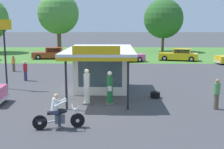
{
  "coord_description": "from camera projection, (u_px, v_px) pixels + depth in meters",
  "views": [
    {
      "loc": [
        1.31,
        -15.57,
        4.56
      ],
      "look_at": [
        1.06,
        2.6,
        1.4
      ],
      "focal_mm": 46.79,
      "sensor_mm": 36.0,
      "label": 1
    }
  ],
  "objects": [
    {
      "name": "bystander_strolling_foreground",
      "position": [
        217.0,
        93.0,
        15.65
      ],
      "size": [
        0.34,
        0.34,
        1.67
      ],
      "color": "brown",
      "rests_on": "ground"
    },
    {
      "name": "motorcycle_with_rider",
      "position": [
        58.0,
        114.0,
        12.79
      ],
      "size": [
        2.26,
        0.74,
        1.58
      ],
      "color": "black",
      "rests_on": "ground"
    },
    {
      "name": "gas_pump_offside",
      "position": [
        110.0,
        89.0,
        16.62
      ],
      "size": [
        0.44,
        0.44,
        1.93
      ],
      "color": "slate",
      "rests_on": "ground"
    },
    {
      "name": "parked_car_back_row_far_right",
      "position": [
        179.0,
        55.0,
        36.7
      ],
      "size": [
        5.24,
        3.07,
        1.51
      ],
      "color": "gold",
      "rests_on": "ground"
    },
    {
      "name": "bystander_leaning_by_kiosk",
      "position": [
        14.0,
        63.0,
        28.21
      ],
      "size": [
        0.34,
        0.34,
        1.53
      ],
      "color": "brown",
      "rests_on": "ground"
    },
    {
      "name": "roadside_pole_sign",
      "position": [
        4.0,
        42.0,
        20.19
      ],
      "size": [
        1.1,
        0.12,
        4.87
      ],
      "color": "black",
      "rests_on": "ground"
    },
    {
      "name": "tree_oak_left",
      "position": [
        58.0,
        14.0,
        45.57
      ],
      "size": [
        6.4,
        6.4,
        9.37
      ],
      "color": "brown",
      "rests_on": "ground"
    },
    {
      "name": "tree_oak_far_left",
      "position": [
        164.0,
        20.0,
        47.77
      ],
      "size": [
        6.46,
        6.46,
        8.65
      ],
      "color": "brown",
      "rests_on": "ground"
    },
    {
      "name": "ground_plane",
      "position": [
        92.0,
        107.0,
        16.13
      ],
      "size": [
        300.0,
        300.0,
        0.0
      ],
      "primitive_type": "plane",
      "color": "#424247"
    },
    {
      "name": "parked_car_back_row_far_left",
      "position": [
        124.0,
        56.0,
        35.4
      ],
      "size": [
        5.17,
        2.93,
        1.47
      ],
      "color": "#E55993",
      "rests_on": "ground"
    },
    {
      "name": "service_station_kiosk",
      "position": [
        101.0,
        66.0,
        19.94
      ],
      "size": [
        4.2,
        7.44,
        3.46
      ],
      "color": "silver",
      "rests_on": "ground"
    },
    {
      "name": "gas_pump_nearside",
      "position": [
        87.0,
        88.0,
        16.62
      ],
      "size": [
        0.44,
        0.44,
        2.06
      ],
      "color": "slate",
      "rests_on": "ground"
    },
    {
      "name": "grass_verge_strip",
      "position": [
        108.0,
        53.0,
        45.69
      ],
      "size": [
        120.0,
        24.0,
        0.01
      ],
      "primitive_type": "cube",
      "color": "#477A33",
      "rests_on": "ground"
    },
    {
      "name": "bystander_standing_back_lot",
      "position": [
        25.0,
        70.0,
        23.62
      ],
      "size": [
        0.35,
        0.35,
        1.59
      ],
      "color": "#2D3351",
      "rests_on": "ground"
    },
    {
      "name": "parked_car_back_row_centre_right",
      "position": [
        53.0,
        54.0,
        38.55
      ],
      "size": [
        5.65,
        2.27,
        1.51
      ],
      "color": "#993819",
      "rests_on": "ground"
    },
    {
      "name": "spare_tire_stack",
      "position": [
        155.0,
        95.0,
        18.22
      ],
      "size": [
        0.6,
        0.6,
        0.36
      ],
      "color": "black",
      "rests_on": "ground"
    }
  ]
}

